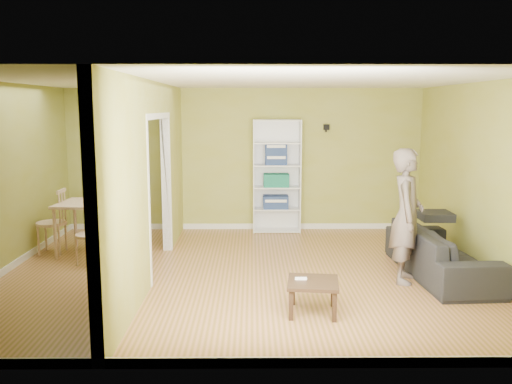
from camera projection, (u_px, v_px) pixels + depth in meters
room_shell at (241, 180)px, 7.24m from camera, size 6.50×6.50×6.50m
partition at (152, 180)px, 7.23m from camera, size 0.22×5.50×2.60m
wall_speaker at (326, 127)px, 9.82m from camera, size 0.10×0.10×0.10m
sofa at (442, 245)px, 7.29m from camera, size 2.27×1.07×0.85m
person at (407, 204)px, 6.96m from camera, size 0.89×0.78×2.05m
bookshelf at (277, 176)px, 9.87m from camera, size 0.86×0.38×2.04m
paper_box_navy_a at (276, 202)px, 9.89m from camera, size 0.46×0.30×0.23m
paper_box_teal at (276, 180)px, 9.83m from camera, size 0.46×0.30×0.23m
paper_box_navy_b at (276, 159)px, 9.77m from camera, size 0.39×0.25×0.20m
paper_box_navy_c at (276, 148)px, 9.74m from camera, size 0.39×0.25×0.20m
coffee_table at (313, 286)px, 5.96m from camera, size 0.55×0.55×0.37m
game_controller at (301, 278)px, 6.00m from camera, size 0.13×0.04×0.03m
dining_table at (102, 207)px, 8.34m from camera, size 1.30×0.86×0.81m
chair_left at (51, 221)px, 8.41m from camera, size 0.47×0.47×1.01m
chair_near at (90, 233)px, 7.79m from camera, size 0.57×0.57×0.93m
chair_far at (114, 219)px, 8.92m from camera, size 0.52×0.52×0.88m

